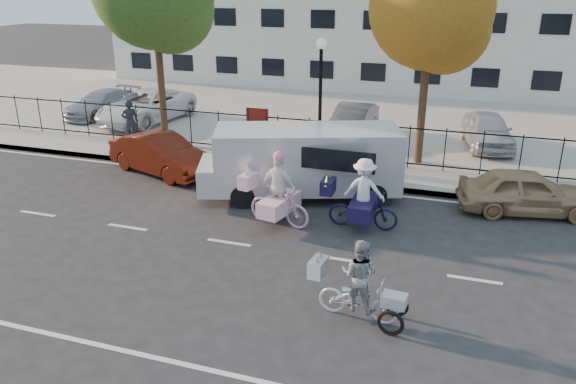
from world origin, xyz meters
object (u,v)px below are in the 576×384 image
at_px(bull_bike, 362,201).
at_px(lot_car_c, 352,121).
at_px(unicorn_bike, 278,198).
at_px(zebra_trike, 359,289).
at_px(gold_sedan, 527,192).
at_px(lot_car_a, 102,103).
at_px(lot_car_d, 487,130).
at_px(white_van, 304,159).
at_px(lamppost, 321,79).
at_px(red_sedan, 161,154).
at_px(pedestrian, 130,122).
at_px(lot_car_b, 146,106).

height_order(bull_bike, lot_car_c, bull_bike).
bearing_deg(unicorn_bike, zebra_trike, -130.21).
bearing_deg(bull_bike, unicorn_bike, 102.22).
bearing_deg(gold_sedan, lot_car_a, 60.92).
bearing_deg(lot_car_d, white_van, -138.56).
distance_m(lamppost, unicorn_bike, 5.82).
distance_m(zebra_trike, white_van, 6.81).
relative_size(white_van, gold_sedan, 1.72).
bearing_deg(unicorn_bike, red_sedan, 72.71).
bearing_deg(zebra_trike, white_van, 31.01).
relative_size(zebra_trike, white_van, 0.30).
relative_size(lamppost, unicorn_bike, 2.02).
distance_m(unicorn_bike, lot_car_d, 10.72).
xyz_separation_m(lamppost, bull_bike, (2.51, -4.79, -2.33)).
distance_m(gold_sedan, pedestrian, 14.71).
relative_size(white_van, lot_car_b, 1.26).
bearing_deg(lot_car_b, lot_car_c, 8.95).
bearing_deg(zebra_trike, lot_car_c, 17.82).
bearing_deg(lamppost, unicorn_bike, -86.69).
height_order(zebra_trike, red_sedan, zebra_trike).
distance_m(lamppost, pedestrian, 8.03).
height_order(bull_bike, lot_car_d, bull_bike).
xyz_separation_m(red_sedan, lot_car_d, (10.64, 6.41, 0.14)).
bearing_deg(lamppost, red_sedan, -153.67).
bearing_deg(lot_car_b, lot_car_a, 179.12).
distance_m(red_sedan, pedestrian, 3.74).
xyz_separation_m(zebra_trike, pedestrian, (-11.06, 9.09, 0.38)).
height_order(zebra_trike, pedestrian, pedestrian).
height_order(unicorn_bike, lot_car_c, unicorn_bike).
relative_size(white_van, pedestrian, 3.70).
relative_size(bull_bike, gold_sedan, 0.55).
bearing_deg(lot_car_b, lot_car_d, 9.01).
bearing_deg(red_sedan, white_van, -75.47).
distance_m(white_van, red_sedan, 5.34).
height_order(lamppost, lot_car_a, lamppost).
height_order(white_van, lot_car_a, white_van).
height_order(zebra_trike, bull_bike, bull_bike).
xyz_separation_m(zebra_trike, unicorn_bike, (-3.00, 3.78, 0.13)).
relative_size(zebra_trike, lot_car_b, 0.38).
height_order(pedestrian, lot_car_d, pedestrian).
height_order(bull_bike, lot_car_a, bull_bike).
bearing_deg(white_van, zebra_trike, -83.71).
bearing_deg(pedestrian, zebra_trike, 107.74).
relative_size(red_sedan, lot_car_a, 1.00).
distance_m(bull_bike, white_van, 2.85).
relative_size(unicorn_bike, lot_car_b, 0.41).
distance_m(zebra_trike, bull_bike, 4.38).
xyz_separation_m(lot_car_b, lot_car_d, (14.81, 0.56, -0.05)).
bearing_deg(gold_sedan, red_sedan, 79.73).
xyz_separation_m(lot_car_a, lot_car_b, (2.66, -0.36, 0.12)).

